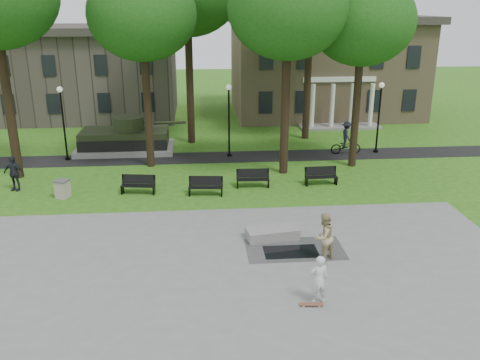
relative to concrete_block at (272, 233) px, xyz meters
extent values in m
plane|color=#2A5D16|center=(-1.51, 0.41, -0.24)|extent=(120.00, 120.00, 0.00)
cube|color=gray|center=(-1.51, -4.59, -0.23)|extent=(22.00, 16.00, 0.02)
cube|color=black|center=(-1.51, 12.41, -0.24)|extent=(44.00, 2.60, 0.01)
cube|color=#9E8460|center=(8.49, 26.41, 3.75)|extent=(16.00, 11.00, 8.00)
cube|color=#38332D|center=(8.49, 26.41, 8.06)|extent=(17.00, 12.00, 0.60)
cube|color=silver|center=(8.49, 20.91, 3.55)|extent=(6.00, 0.30, 0.40)
cube|color=#4C443D|center=(-12.51, 26.91, 3.35)|extent=(15.00, 10.00, 7.20)
cylinder|color=black|center=(-13.51, 9.41, 4.24)|extent=(0.52, 0.52, 8.96)
cylinder|color=black|center=(-6.01, 10.91, 3.75)|extent=(0.48, 0.48, 8.00)
ellipsoid|color=#164D11|center=(-6.01, 10.91, 8.76)|extent=(6.20, 6.20, 5.27)
cylinder|color=black|center=(1.99, 8.91, 3.92)|extent=(0.50, 0.50, 8.32)
ellipsoid|color=#164D11|center=(1.99, 8.91, 9.12)|extent=(6.60, 6.60, 5.61)
cylinder|color=black|center=(6.49, 9.91, 3.59)|extent=(0.46, 0.46, 7.68)
ellipsoid|color=#164D11|center=(6.49, 9.91, 8.40)|extent=(6.00, 6.00, 5.10)
cylinder|color=black|center=(-3.51, 16.41, 4.39)|extent=(0.54, 0.54, 9.28)
cylinder|color=black|center=(4.99, 16.91, 4.08)|extent=(0.50, 0.50, 8.64)
ellipsoid|color=#164D11|center=(4.99, 16.91, 9.47)|extent=(6.40, 6.40, 5.44)
cylinder|color=black|center=(-11.51, 12.71, 1.96)|extent=(0.12, 0.12, 4.40)
sphere|color=silver|center=(-11.51, 12.71, 4.30)|extent=(0.36, 0.36, 0.36)
cylinder|color=black|center=(-11.51, 12.71, -0.16)|extent=(0.32, 0.32, 0.16)
cylinder|color=black|center=(-1.01, 12.71, 1.96)|extent=(0.12, 0.12, 4.40)
sphere|color=silver|center=(-1.01, 12.71, 4.30)|extent=(0.36, 0.36, 0.36)
cylinder|color=black|center=(-1.01, 12.71, -0.16)|extent=(0.32, 0.32, 0.16)
cylinder|color=black|center=(8.99, 12.71, 1.96)|extent=(0.12, 0.12, 4.40)
sphere|color=silver|center=(8.99, 12.71, 4.30)|extent=(0.36, 0.36, 0.36)
cylinder|color=black|center=(8.99, 12.71, -0.16)|extent=(0.32, 0.32, 0.16)
cube|color=gray|center=(-8.01, 14.41, -0.04)|extent=(6.50, 3.40, 0.40)
cube|color=black|center=(-8.01, 14.41, 0.70)|extent=(5.80, 2.80, 1.10)
cube|color=black|center=(-8.01, 13.06, 0.51)|extent=(5.80, 0.35, 0.70)
cube|color=black|center=(-8.01, 15.76, 0.51)|extent=(5.80, 0.35, 0.70)
cylinder|color=black|center=(-7.71, 14.41, 1.71)|extent=(2.10, 2.10, 0.90)
cylinder|color=black|center=(-5.41, 14.41, 1.71)|extent=(3.20, 0.18, 0.18)
cube|color=black|center=(0.58, -1.34, -0.22)|extent=(2.20, 1.20, 0.00)
cube|color=gray|center=(0.00, 0.00, 0.00)|extent=(2.33, 1.33, 0.45)
cube|color=brown|center=(0.55, -5.27, -0.19)|extent=(0.80, 0.29, 0.07)
imported|color=silver|center=(0.81, -5.07, 0.65)|extent=(0.69, 0.50, 1.74)
imported|color=tan|center=(1.70, -2.09, 0.76)|extent=(1.21, 1.15, 1.96)
imported|color=#21232C|center=(-12.97, 7.14, 0.72)|extent=(1.22, 0.75, 1.94)
imported|color=black|center=(6.82, 12.52, 0.29)|extent=(2.02, 0.71, 1.06)
imported|color=black|center=(6.82, 12.52, 1.09)|extent=(0.66, 1.14, 1.77)
cube|color=black|center=(-6.30, 6.00, 0.21)|extent=(1.85, 0.70, 0.05)
cube|color=black|center=(-6.30, 6.22, 0.51)|extent=(1.80, 0.41, 0.50)
cube|color=black|center=(-7.15, 6.00, -0.02)|extent=(0.12, 0.45, 0.45)
cube|color=black|center=(-5.45, 6.00, -0.02)|extent=(0.12, 0.45, 0.45)
cube|color=black|center=(-2.73, 5.46, 0.21)|extent=(1.84, 0.64, 0.05)
cube|color=black|center=(-2.73, 5.68, 0.51)|extent=(1.81, 0.35, 0.50)
cube|color=black|center=(-3.58, 5.46, -0.02)|extent=(0.11, 0.45, 0.45)
cube|color=black|center=(-1.88, 5.46, -0.02)|extent=(0.11, 0.45, 0.45)
cube|color=black|center=(-0.12, 6.49, 0.21)|extent=(1.82, 0.53, 0.05)
cube|color=black|center=(-0.12, 6.71, 0.51)|extent=(1.80, 0.23, 0.50)
cube|color=black|center=(-0.97, 6.49, -0.02)|extent=(0.08, 0.45, 0.45)
cube|color=black|center=(0.73, 6.49, -0.02)|extent=(0.08, 0.45, 0.45)
cube|color=black|center=(3.72, 6.57, 0.21)|extent=(1.82, 0.53, 0.05)
cube|color=black|center=(3.72, 6.79, 0.51)|extent=(1.81, 0.24, 0.50)
cube|color=black|center=(2.87, 6.57, -0.02)|extent=(0.08, 0.45, 0.45)
cube|color=black|center=(4.57, 6.57, -0.02)|extent=(0.08, 0.45, 0.45)
cube|color=#A99D8B|center=(-10.15, 5.78, 0.21)|extent=(0.77, 0.77, 0.90)
cube|color=#4C4C4C|center=(-10.15, 5.78, 0.69)|extent=(0.85, 0.85, 0.06)
camera|label=1|loc=(-3.07, -19.64, 9.32)|focal=38.00mm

